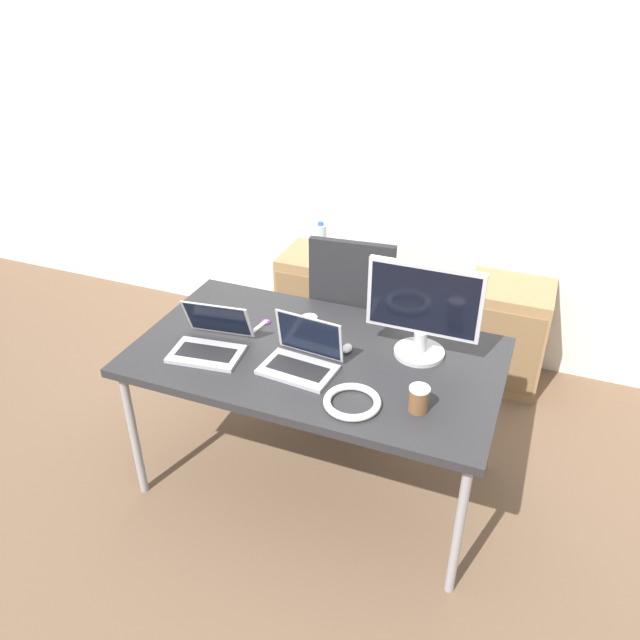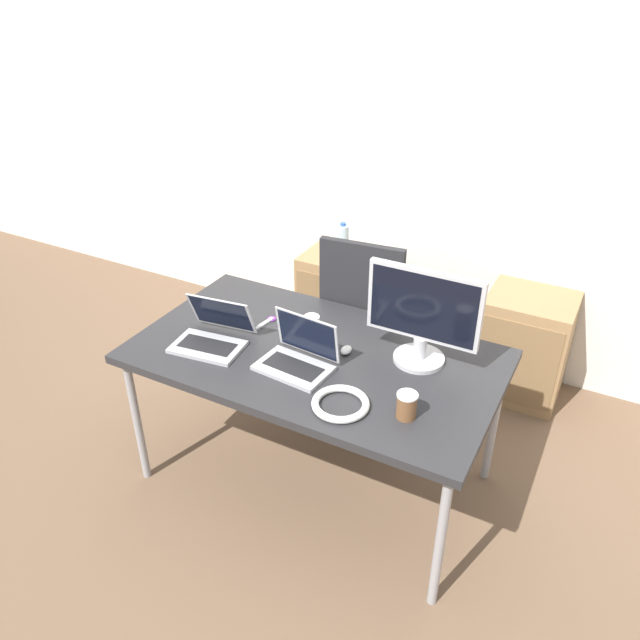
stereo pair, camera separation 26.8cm
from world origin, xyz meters
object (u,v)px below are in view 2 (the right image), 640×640
at_px(office_chair, 369,341).
at_px(mouse, 346,350).
at_px(laptop_left, 298,357).
at_px(cable_coil, 341,404).
at_px(cabinet_right, 524,346).
at_px(coffee_cup_white, 312,327).
at_px(coffee_cup_brown, 407,405).
at_px(monitor, 423,316).
at_px(water_bottle, 343,240).
at_px(laptop_right, 212,335).
at_px(cabinet_left, 341,300).

distance_m(office_chair, mouse, 0.75).
bearing_deg(laptop_left, cable_coil, -30.21).
height_order(cabinet_right, laptop_left, laptop_left).
bearing_deg(coffee_cup_white, coffee_cup_brown, -29.32).
relative_size(monitor, coffee_cup_white, 4.46).
relative_size(water_bottle, monitor, 0.44).
relative_size(cabinet_right, coffee_cup_brown, 5.96).
height_order(laptop_left, cable_coil, laptop_left).
bearing_deg(coffee_cup_brown, laptop_right, 175.70).
bearing_deg(water_bottle, cabinet_right, -0.11).
bearing_deg(coffee_cup_brown, laptop_left, 169.12).
bearing_deg(coffee_cup_white, mouse, -13.07).
bearing_deg(cabinet_right, mouse, -118.43).
bearing_deg(water_bottle, office_chair, -50.06).
height_order(water_bottle, mouse, water_bottle).
xyz_separation_m(cabinet_right, water_bottle, (-1.20, 0.00, 0.43)).
relative_size(laptop_left, coffee_cup_brown, 3.06).
height_order(coffee_cup_white, cable_coil, coffee_cup_white).
bearing_deg(coffee_cup_white, office_chair, 85.26).
xyz_separation_m(office_chair, monitor, (0.47, -0.54, 0.57)).
bearing_deg(coffee_cup_brown, cabinet_right, 81.42).
bearing_deg(monitor, coffee_cup_white, -174.22).
xyz_separation_m(cabinet_left, cable_coil, (0.73, -1.50, 0.45)).
height_order(laptop_left, mouse, laptop_left).
xyz_separation_m(cabinet_left, coffee_cup_white, (0.38, -1.10, 0.49)).
distance_m(cabinet_right, coffee_cup_white, 1.46).
xyz_separation_m(office_chair, cabinet_left, (-0.43, 0.51, -0.09)).
bearing_deg(monitor, cabinet_left, 130.52).
distance_m(laptop_left, coffee_cup_white, 0.24).
height_order(office_chair, coffee_cup_brown, office_chair).
height_order(office_chair, laptop_right, office_chair).
relative_size(cabinet_right, laptop_right, 1.91).
xyz_separation_m(monitor, coffee_cup_white, (-0.51, -0.05, -0.17)).
bearing_deg(office_chair, mouse, -76.33).
distance_m(water_bottle, coffee_cup_white, 1.16).
bearing_deg(cabinet_right, coffee_cup_brown, -98.58).
bearing_deg(monitor, cable_coil, -109.45).
distance_m(office_chair, coffee_cup_white, 0.71).
bearing_deg(cabinet_right, monitor, -106.44).
relative_size(cabinet_left, coffee_cup_brown, 5.96).
bearing_deg(cabinet_left, cabinet_right, 0.00).
height_order(office_chair, cabinet_right, office_chair).
distance_m(cabinet_right, monitor, 1.28).
bearing_deg(monitor, water_bottle, 130.46).
xyz_separation_m(water_bottle, monitor, (0.89, -1.05, 0.23)).
relative_size(laptop_right, coffee_cup_white, 3.03).
height_order(coffee_cup_brown, cable_coil, coffee_cup_brown).
relative_size(cabinet_left, cable_coil, 2.78).
distance_m(cabinet_left, water_bottle, 0.43).
bearing_deg(coffee_cup_white, cabinet_right, 53.13).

